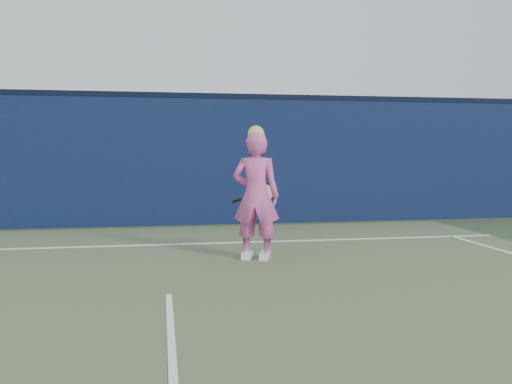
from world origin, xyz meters
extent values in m
plane|color=#324429|center=(0.00, 0.00, 0.00)|extent=(80.00, 80.00, 0.00)
cube|color=#0C1736|center=(0.00, 6.50, 1.25)|extent=(24.00, 0.40, 2.50)
cube|color=black|center=(0.00, 6.50, 2.55)|extent=(24.00, 0.42, 0.10)
imported|color=#DB55A4|center=(1.18, 2.68, 0.85)|extent=(0.72, 0.58, 1.71)
sphere|color=#D3CB5E|center=(1.18, 2.68, 1.68)|extent=(0.22, 0.22, 0.22)
cube|color=white|center=(1.30, 2.64, 0.05)|extent=(0.20, 0.30, 0.10)
cube|color=white|center=(1.07, 2.72, 0.05)|extent=(0.20, 0.30, 0.10)
torus|color=black|center=(1.37, 3.13, 0.86)|extent=(0.33, 0.12, 0.33)
torus|color=yellow|center=(1.37, 3.13, 0.86)|extent=(0.27, 0.09, 0.27)
cylinder|color=beige|center=(1.37, 3.13, 0.86)|extent=(0.27, 0.08, 0.27)
cylinder|color=black|center=(1.13, 3.16, 0.79)|extent=(0.30, 0.04, 0.11)
cylinder|color=black|center=(0.99, 3.19, 0.75)|extent=(0.14, 0.04, 0.07)
cube|color=white|center=(0.00, 4.00, 0.01)|extent=(11.00, 0.08, 0.01)
camera|label=1|loc=(-0.06, -4.41, 1.43)|focal=38.00mm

